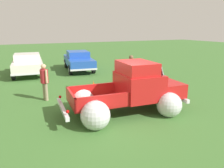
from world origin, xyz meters
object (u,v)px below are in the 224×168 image
show_car_0 (28,63)px  show_car_1 (78,60)px  vintage_pickup_truck (132,92)px  spectator_0 (44,80)px  spectator_1 (131,70)px  lane_cone_0 (169,89)px  lane_cone_1 (94,88)px

show_car_0 → show_car_1: 3.60m
show_car_0 → vintage_pickup_truck: bearing=23.7°
vintage_pickup_truck → spectator_0: bearing=139.2°
spectator_1 → lane_cone_0: spectator_1 is taller
lane_cone_0 → lane_cone_1: 3.60m
vintage_pickup_truck → spectator_1: size_ratio=2.68×
show_car_1 → lane_cone_0: size_ratio=7.48×
show_car_0 → lane_cone_0: 9.69m
vintage_pickup_truck → show_car_0: (-3.03, 8.88, 0.03)m
show_car_0 → spectator_1: bearing=42.3°
lane_cone_0 → show_car_0: bearing=125.6°
lane_cone_1 → show_car_1: bearing=79.9°
vintage_pickup_truck → show_car_1: bearing=90.3°
spectator_1 → lane_cone_1: spectator_1 is taller
show_car_0 → lane_cone_0: show_car_0 is taller
show_car_0 → spectator_0: spectator_0 is taller
spectator_1 → show_car_0: bearing=64.5°
vintage_pickup_truck → show_car_1: 9.00m
lane_cone_1 → vintage_pickup_truck: bearing=-79.2°
show_car_1 → lane_cone_1: bearing=-2.5°
show_car_1 → spectator_0: spectator_0 is taller
spectator_1 → lane_cone_1: (-2.12, -0.07, -0.70)m
lane_cone_1 → spectator_1: bearing=1.9°
spectator_0 → show_car_1: bearing=-134.6°
show_car_1 → spectator_1: size_ratio=2.67×
spectator_0 → lane_cone_1: spectator_0 is taller
spectator_1 → lane_cone_1: 2.24m
vintage_pickup_truck → spectator_1: 3.27m
show_car_1 → spectator_0: (-3.37, -6.20, 0.14)m
show_car_0 → spectator_0: (0.23, -6.10, 0.14)m
spectator_1 → lane_cone_0: 2.21m
show_car_1 → lane_cone_1: show_car_1 is taller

